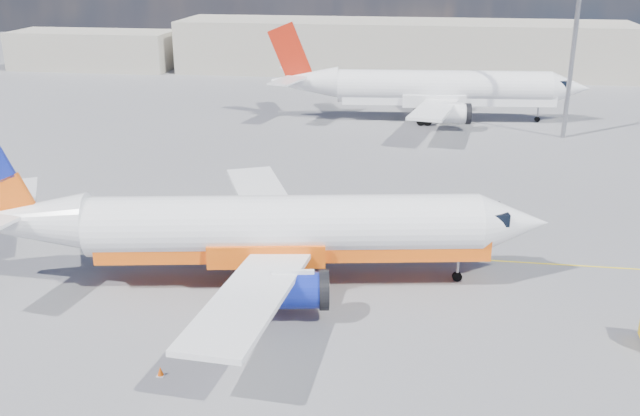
# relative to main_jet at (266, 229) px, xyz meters

# --- Properties ---
(ground) EXTENTS (240.00, 240.00, 0.00)m
(ground) POSITION_rel_main_jet_xyz_m (-0.36, 2.24, -3.44)
(ground) COLOR slate
(ground) RESTS_ON ground
(taxi_line) EXTENTS (70.00, 0.15, 0.01)m
(taxi_line) POSITION_rel_main_jet_xyz_m (-0.36, 5.24, -3.44)
(taxi_line) COLOR yellow
(taxi_line) RESTS_ON ground
(terminal_main) EXTENTS (70.00, 14.00, 8.00)m
(terminal_main) POSITION_rel_main_jet_xyz_m (4.64, 77.24, 0.56)
(terminal_main) COLOR #BBB3A1
(terminal_main) RESTS_ON ground
(terminal_annex) EXTENTS (26.00, 10.00, 6.00)m
(terminal_annex) POSITION_rel_main_jet_xyz_m (-45.36, 74.24, -0.44)
(terminal_annex) COLOR #BBB3A1
(terminal_annex) RESTS_ON ground
(main_jet) EXTENTS (34.21, 26.56, 10.33)m
(main_jet) POSITION_rel_main_jet_xyz_m (0.00, 0.00, 0.00)
(main_jet) COLOR white
(main_jet) RESTS_ON ground
(second_jet) EXTENTS (36.22, 28.56, 10.98)m
(second_jet) POSITION_rel_main_jet_xyz_m (9.51, 44.23, 0.22)
(second_jet) COLOR white
(second_jet) RESTS_ON ground
(traffic_cone) EXTENTS (0.34, 0.34, 0.48)m
(traffic_cone) POSITION_rel_main_jet_xyz_m (-2.80, -10.27, -3.21)
(traffic_cone) COLOR white
(traffic_cone) RESTS_ON ground
(floodlight_mast) EXTENTS (1.62, 1.62, 22.24)m
(floodlight_mast) POSITION_rel_main_jet_xyz_m (23.17, 38.33, 9.89)
(floodlight_mast) COLOR gray
(floodlight_mast) RESTS_ON ground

